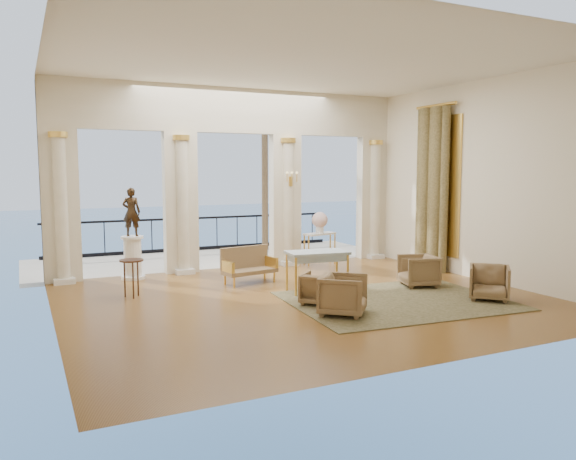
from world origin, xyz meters
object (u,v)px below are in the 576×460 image
game_table (317,255)px  pedestal (133,258)px  armchair_b (489,281)px  armchair_c (418,269)px  console_table (320,238)px  side_table (131,265)px  statue (131,212)px  armchair_a (343,293)px  settee (248,265)px  armchair_d (320,287)px

game_table → pedestal: bearing=143.1°
armchair_b → armchair_c: bearing=148.9°
console_table → side_table: 5.49m
armchair_c → game_table: game_table is taller
statue → console_table: bearing=-157.2°
game_table → side_table: bearing=168.9°
armchair_c → pedestal: (-5.37, 3.50, 0.10)m
armchair_a → settee: (-0.45, 3.32, 0.01)m
armchair_b → console_table: (-0.96, 5.00, 0.32)m
statue → side_table: (-0.36, -1.89, -0.90)m
console_table → armchair_c: bearing=-94.3°
armchair_a → armchair_c: bearing=-22.7°
armchair_b → armchair_d: size_ratio=1.14×
armchair_d → armchair_b: bearing=-153.2°
settee → game_table: bearing=-68.3°
armchair_b → settee: (-3.57, 3.56, 0.02)m
settee → pedestal: pedestal is taller
console_table → pedestal: bearing=165.7°
settee → console_table: (2.61, 1.44, 0.30)m
armchair_a → armchair_c: size_ratio=1.04×
armchair_b → statue: (-5.79, 5.09, 1.17)m
armchair_a → armchair_b: (3.12, -0.24, -0.02)m
armchair_c → game_table: 2.30m
settee → game_table: size_ratio=0.98×
armchair_d → console_table: 4.47m
pedestal → armchair_c: bearing=-33.1°
armchair_b → pedestal: 7.71m
armchair_c → armchair_a: bearing=-46.3°
armchair_b → armchair_d: (-3.11, 1.10, -0.05)m
armchair_b → settee: size_ratio=0.58×
settee → pedestal: 2.70m
armchair_c → settee: (-3.14, 1.97, 0.02)m
armchair_a → armchair_b: bearing=-53.7°
game_table → side_table: (-3.51, 1.14, -0.11)m
statue → side_table: statue is taller
armchair_a → console_table: console_table is taller
armchair_c → statue: bearing=-106.0°
pedestal → side_table: (-0.36, -1.89, 0.17)m
pedestal → statue: (0.00, -0.00, 1.07)m
console_table → armchair_b: bearing=-92.4°
armchair_d → armchair_a: bearing=135.3°
settee → game_table: 1.80m
armchair_a → armchair_b: armchair_a is taller
armchair_b → statue: size_ratio=0.67×
armchair_c → console_table: 3.47m
armchair_c → side_table: 5.96m
armchair_c → armchair_d: (-2.68, -0.49, -0.05)m
armchair_b → side_table: 6.94m
armchair_c → game_table: (-2.22, 0.47, 0.38)m
game_table → console_table: 3.39m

